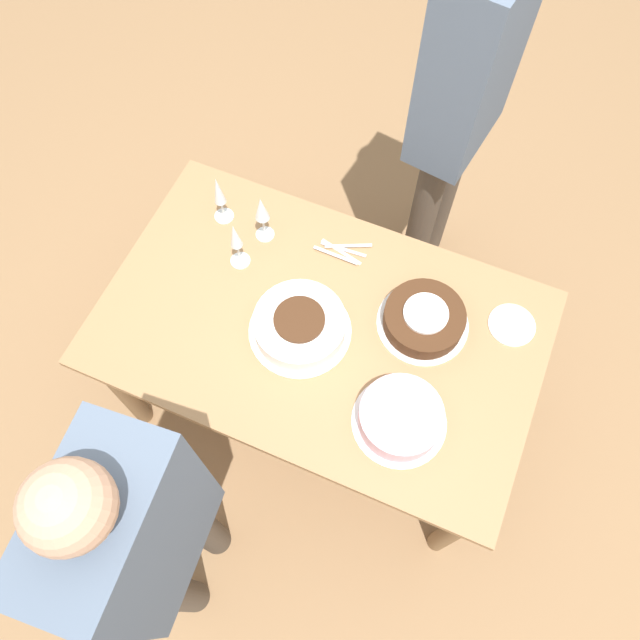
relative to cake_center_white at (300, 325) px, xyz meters
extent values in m
plane|color=#8E6B47|center=(-0.06, -0.04, -0.77)|extent=(12.00, 12.00, 0.00)
cube|color=#9E754C|center=(-0.06, -0.04, -0.06)|extent=(1.48, 0.92, 0.03)
cylinder|color=brown|center=(-0.72, -0.42, -0.42)|extent=(0.07, 0.07, 0.70)
cylinder|color=brown|center=(0.61, -0.42, -0.42)|extent=(0.07, 0.07, 0.70)
cylinder|color=brown|center=(-0.72, 0.34, -0.42)|extent=(0.07, 0.07, 0.70)
cylinder|color=brown|center=(0.61, 0.34, -0.42)|extent=(0.07, 0.07, 0.70)
cylinder|color=white|center=(0.00, 0.00, -0.04)|extent=(0.35, 0.35, 0.01)
cylinder|color=white|center=(0.00, 0.00, 0.00)|extent=(0.31, 0.31, 0.08)
cylinder|color=#422614|center=(0.00, 0.00, 0.05)|extent=(0.17, 0.17, 0.01)
cylinder|color=white|center=(-0.37, -0.19, -0.04)|extent=(0.31, 0.31, 0.01)
cylinder|color=#422614|center=(-0.37, -0.19, 0.00)|extent=(0.27, 0.27, 0.07)
cylinder|color=white|center=(-0.37, -0.19, 0.04)|extent=(0.15, 0.15, 0.01)
cylinder|color=white|center=(-0.41, 0.17, -0.04)|extent=(0.30, 0.30, 0.01)
cylinder|color=#E5B2C6|center=(-0.41, 0.17, 0.01)|extent=(0.26, 0.26, 0.09)
cylinder|color=silver|center=(0.31, -0.17, -0.04)|extent=(0.07, 0.07, 0.00)
cylinder|color=silver|center=(0.31, -0.17, 0.01)|extent=(0.01, 0.01, 0.10)
cone|color=silver|center=(0.31, -0.17, 0.12)|extent=(0.04, 0.04, 0.11)
cylinder|color=silver|center=(0.27, -0.30, -0.04)|extent=(0.07, 0.07, 0.00)
cylinder|color=silver|center=(0.27, -0.30, 0.01)|extent=(0.01, 0.01, 0.10)
cone|color=silver|center=(0.27, -0.30, 0.12)|extent=(0.05, 0.05, 0.11)
cylinder|color=silver|center=(0.44, -0.31, -0.04)|extent=(0.07, 0.07, 0.00)
cylinder|color=silver|center=(0.44, -0.31, 0.01)|extent=(0.01, 0.01, 0.09)
cone|color=silver|center=(0.44, -0.31, 0.11)|extent=(0.04, 0.04, 0.13)
cylinder|color=white|center=(-0.65, -0.30, -0.04)|extent=(0.16, 0.16, 0.01)
cube|color=silver|center=(-0.01, -0.34, -0.04)|extent=(0.17, 0.05, 0.00)
cube|color=silver|center=(-0.01, -0.35, -0.04)|extent=(0.17, 0.02, 0.00)
cube|color=silver|center=(-0.02, -0.37, -0.04)|extent=(0.16, 0.08, 0.00)
cube|color=silver|center=(0.00, -0.32, -0.03)|extent=(0.17, 0.02, 0.00)
cylinder|color=#4C4238|center=(-0.24, -1.00, -0.34)|extent=(0.11, 0.11, 0.85)
cylinder|color=#4C4238|center=(-0.21, -0.78, -0.34)|extent=(0.11, 0.11, 0.85)
cube|color=slate|center=(-0.22, -0.89, 0.44)|extent=(0.28, 0.43, 0.71)
cylinder|color=#4C4238|center=(0.07, 0.90, -0.39)|extent=(0.11, 0.11, 0.77)
cylinder|color=#4C4238|center=(0.09, 0.68, -0.39)|extent=(0.11, 0.11, 0.77)
cube|color=slate|center=(0.08, 0.79, 0.32)|extent=(0.25, 0.42, 0.64)
sphere|color=tan|center=(0.08, 0.79, 0.73)|extent=(0.18, 0.18, 0.18)
camera|label=1|loc=(-0.40, 0.77, 1.86)|focal=35.00mm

